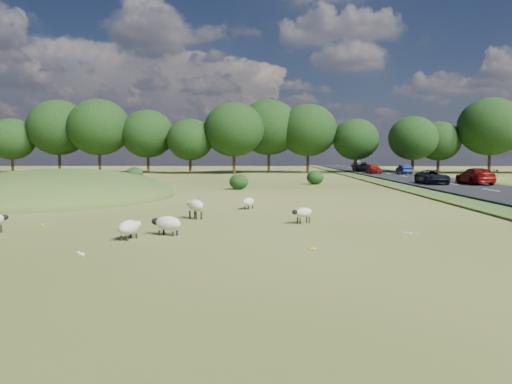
# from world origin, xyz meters

# --- Properties ---
(ground) EXTENTS (160.00, 160.00, 0.00)m
(ground) POSITION_xyz_m (0.00, 20.00, 0.00)
(ground) COLOR #3F5019
(ground) RESTS_ON ground
(mound) EXTENTS (16.00, 20.00, 4.00)m
(mound) POSITION_xyz_m (-12.00, 12.00, 0.00)
(mound) COLOR #33561E
(mound) RESTS_ON ground
(road) EXTENTS (8.00, 150.00, 0.25)m
(road) POSITION_xyz_m (20.00, 30.00, 0.12)
(road) COLOR black
(road) RESTS_ON ground
(treeline) EXTENTS (96.28, 14.66, 11.70)m
(treeline) POSITION_xyz_m (-1.06, 55.44, 6.57)
(treeline) COLOR black
(treeline) RESTS_ON ground
(shrubs) EXTENTS (21.18, 13.76, 1.59)m
(shrubs) POSITION_xyz_m (-2.96, 27.25, 0.73)
(shrubs) COLOR black
(shrubs) RESTS_ON ground
(sheep_0) EXTENTS (0.79, 1.15, 0.64)m
(sheep_0) POSITION_xyz_m (1.57, 4.65, 0.40)
(sheep_0) COLOR beige
(sheep_0) RESTS_ON ground
(sheep_2) EXTENTS (0.84, 1.27, 0.70)m
(sheep_2) POSITION_xyz_m (-2.38, -5.17, 0.44)
(sheep_2) COLOR beige
(sheep_2) RESTS_ON ground
(sheep_3) EXTENTS (1.09, 1.25, 0.92)m
(sheep_3) POSITION_xyz_m (-0.80, 0.43, 0.64)
(sheep_3) COLOR beige
(sheep_3) RESTS_ON ground
(sheep_4) EXTENTS (1.31, 0.94, 0.73)m
(sheep_4) POSITION_xyz_m (-1.20, -4.28, 0.46)
(sheep_4) COLOR beige
(sheep_4) RESTS_ON ground
(sheep_5) EXTENTS (1.01, 0.78, 0.72)m
(sheep_5) POSITION_xyz_m (4.12, -1.06, 0.50)
(sheep_5) COLOR beige
(sheep_5) RESTS_ON ground
(car_0) EXTENTS (1.87, 4.60, 1.33)m
(car_0) POSITION_xyz_m (21.90, 81.70, 0.92)
(car_0) COLOR #B2B5BA
(car_0) RESTS_ON road
(car_1) EXTENTS (1.62, 4.03, 1.37)m
(car_1) POSITION_xyz_m (18.10, 48.51, 0.94)
(car_1) COLOR #9C1F11
(car_1) RESTS_ON road
(car_2) EXTENTS (1.34, 3.84, 1.26)m
(car_2) POSITION_xyz_m (21.90, 46.73, 0.88)
(car_2) COLOR navy
(car_2) RESTS_ON road
(car_4) EXTENTS (2.44, 5.30, 1.47)m
(car_4) POSITION_xyz_m (18.10, 56.46, 0.99)
(car_4) COLOR black
(car_4) RESTS_ON road
(car_6) EXTENTS (2.14, 4.64, 1.29)m
(car_6) POSITION_xyz_m (18.10, 23.83, 0.90)
(car_6) COLOR black
(car_6) RESTS_ON road
(car_7) EXTENTS (2.09, 5.14, 1.49)m
(car_7) POSITION_xyz_m (21.90, 23.41, 1.00)
(car_7) COLOR maroon
(car_7) RESTS_ON road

